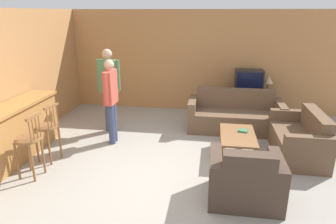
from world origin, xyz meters
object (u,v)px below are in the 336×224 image
(bar_chair_mid, at_px, (47,131))
(person_by_window, at_px, (109,85))
(tv_unit, at_px, (247,104))
(table_lamp, at_px, (268,80))
(person_by_counter, at_px, (111,97))
(armchair_near, at_px, (245,181))
(coffee_table, at_px, (238,137))
(loveseat_right, at_px, (300,140))
(bar_chair_near, at_px, (29,144))
(book_on_table, at_px, (243,131))
(tv, at_px, (249,81))
(couch_far, at_px, (235,116))

(bar_chair_mid, height_order, person_by_window, person_by_window)
(bar_chair_mid, distance_m, tv_unit, 4.78)
(table_lamp, distance_m, person_by_counter, 3.91)
(bar_chair_mid, bearing_deg, armchair_near, -12.34)
(coffee_table, relative_size, person_by_window, 0.59)
(armchair_near, height_order, loveseat_right, armchair_near)
(bar_chair_near, height_order, book_on_table, bar_chair_near)
(loveseat_right, distance_m, person_by_counter, 3.64)
(bar_chair_near, relative_size, armchair_near, 1.06)
(armchair_near, relative_size, table_lamp, 2.28)
(coffee_table, height_order, person_by_window, person_by_window)
(person_by_counter, bearing_deg, tv, 36.37)
(armchair_near, height_order, person_by_window, person_by_window)
(armchair_near, bearing_deg, coffee_table, 90.35)
(armchair_near, relative_size, tv, 1.48)
(loveseat_right, relative_size, tv, 2.26)
(couch_far, bearing_deg, person_by_window, -169.54)
(couch_far, relative_size, book_on_table, 11.05)
(coffee_table, height_order, person_by_counter, person_by_counter)
(book_on_table, height_order, person_by_window, person_by_window)
(bar_chair_mid, relative_size, book_on_table, 5.65)
(book_on_table, relative_size, table_lamp, 0.43)
(couch_far, xyz_separation_m, armchair_near, (-0.02, -2.73, 0.00))
(bar_chair_near, distance_m, armchair_near, 3.33)
(bar_chair_near, height_order, person_by_counter, person_by_counter)
(tv_unit, distance_m, table_lamp, 0.78)
(loveseat_right, height_order, person_by_window, person_by_window)
(coffee_table, bearing_deg, armchair_near, -89.65)
(bar_chair_mid, height_order, tv_unit, bar_chair_mid)
(tv_unit, bearing_deg, book_on_table, -97.38)
(bar_chair_mid, distance_m, table_lamp, 5.16)
(bar_chair_near, height_order, loveseat_right, bar_chair_near)
(couch_far, xyz_separation_m, book_on_table, (0.08, -1.19, 0.13))
(bar_chair_mid, xyz_separation_m, table_lamp, (4.16, 3.02, 0.38))
(tv, bearing_deg, bar_chair_near, -135.97)
(loveseat_right, bearing_deg, tv_unit, 108.98)
(person_by_counter, bearing_deg, coffee_table, -6.19)
(person_by_window, bearing_deg, bar_chair_mid, -112.52)
(loveseat_right, bearing_deg, person_by_counter, 179.07)
(bar_chair_near, bearing_deg, tv_unit, 44.05)
(person_by_window, bearing_deg, coffee_table, -17.42)
(loveseat_right, distance_m, person_by_window, 3.93)
(tv_unit, relative_size, table_lamp, 2.79)
(tv_unit, xyz_separation_m, book_on_table, (-0.29, -2.21, 0.13))
(couch_far, height_order, tv, tv)
(armchair_near, bearing_deg, bar_chair_mid, 167.66)
(armchair_near, bearing_deg, couch_far, 89.57)
(bar_chair_near, bearing_deg, tv, 44.03)
(tv_unit, distance_m, person_by_counter, 3.59)
(bar_chair_near, height_order, coffee_table, bar_chair_near)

